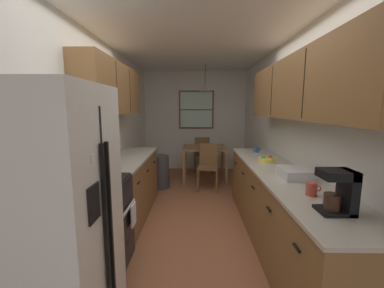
{
  "coord_description": "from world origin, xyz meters",
  "views": [
    {
      "loc": [
        0.01,
        -2.69,
        1.62
      ],
      "look_at": [
        -0.04,
        1.2,
        1.03
      ],
      "focal_mm": 22.49,
      "sensor_mm": 36.0,
      "label": 1
    }
  ],
  "objects_px": {
    "storage_canister": "(109,161)",
    "mug_spare": "(256,149)",
    "dining_chair_far": "(202,152)",
    "microwave_over_range": "(74,102)",
    "dining_chair_near": "(208,164)",
    "table_serving_bowl": "(208,146)",
    "stove_range": "(94,224)",
    "dining_table": "(205,152)",
    "mug_by_coffeemaker": "(312,189)",
    "trash_bin": "(160,172)",
    "fruit_bowl": "(267,160)",
    "refrigerator": "(53,218)",
    "dish_rack": "(295,173)",
    "coffee_maker": "(340,190)"
  },
  "relations": [
    {
      "from": "storage_canister",
      "to": "table_serving_bowl",
      "type": "xyz_separation_m",
      "value": [
        1.31,
        2.59,
        -0.23
      ]
    },
    {
      "from": "dining_chair_near",
      "to": "coffee_maker",
      "type": "relative_size",
      "value": 2.96
    },
    {
      "from": "stove_range",
      "to": "trash_bin",
      "type": "distance_m",
      "value": 2.52
    },
    {
      "from": "dining_table",
      "to": "stove_range",
      "type": "bearing_deg",
      "value": -111.36
    },
    {
      "from": "stove_range",
      "to": "dining_table",
      "type": "height_order",
      "value": "stove_range"
    },
    {
      "from": "coffee_maker",
      "to": "fruit_bowl",
      "type": "distance_m",
      "value": 1.56
    },
    {
      "from": "refrigerator",
      "to": "dish_rack",
      "type": "relative_size",
      "value": 5.21
    },
    {
      "from": "dining_chair_near",
      "to": "dish_rack",
      "type": "relative_size",
      "value": 2.65
    },
    {
      "from": "stove_range",
      "to": "storage_canister",
      "type": "bearing_deg",
      "value": 90.63
    },
    {
      "from": "refrigerator",
      "to": "fruit_bowl",
      "type": "relative_size",
      "value": 8.12
    },
    {
      "from": "dining_chair_near",
      "to": "microwave_over_range",
      "type": "bearing_deg",
      "value": -119.19
    },
    {
      "from": "trash_bin",
      "to": "table_serving_bowl",
      "type": "bearing_deg",
      "value": 30.68
    },
    {
      "from": "refrigerator",
      "to": "trash_bin",
      "type": "distance_m",
      "value": 3.28
    },
    {
      "from": "trash_bin",
      "to": "dining_table",
      "type": "bearing_deg",
      "value": 33.65
    },
    {
      "from": "stove_range",
      "to": "fruit_bowl",
      "type": "distance_m",
      "value": 2.21
    },
    {
      "from": "microwave_over_range",
      "to": "storage_canister",
      "type": "distance_m",
      "value": 0.84
    },
    {
      "from": "mug_by_coffeemaker",
      "to": "trash_bin",
      "type": "bearing_deg",
      "value": 120.89
    },
    {
      "from": "refrigerator",
      "to": "table_serving_bowl",
      "type": "height_order",
      "value": "refrigerator"
    },
    {
      "from": "dining_table",
      "to": "mug_by_coffeemaker",
      "type": "bearing_deg",
      "value": -77.54
    },
    {
      "from": "dining_chair_far",
      "to": "coffee_maker",
      "type": "relative_size",
      "value": 2.96
    },
    {
      "from": "microwave_over_range",
      "to": "dining_chair_near",
      "type": "xyz_separation_m",
      "value": [
        1.38,
        2.47,
        -1.17
      ]
    },
    {
      "from": "refrigerator",
      "to": "dining_chair_near",
      "type": "height_order",
      "value": "refrigerator"
    },
    {
      "from": "dining_table",
      "to": "refrigerator",
      "type": "bearing_deg",
      "value": -106.9
    },
    {
      "from": "stove_range",
      "to": "table_serving_bowl",
      "type": "distance_m",
      "value": 3.37
    },
    {
      "from": "trash_bin",
      "to": "mug_by_coffeemaker",
      "type": "relative_size",
      "value": 5.38
    },
    {
      "from": "storage_canister",
      "to": "mug_by_coffeemaker",
      "type": "distance_m",
      "value": 2.14
    },
    {
      "from": "microwave_over_range",
      "to": "storage_canister",
      "type": "relative_size",
      "value": 2.88
    },
    {
      "from": "dining_chair_far",
      "to": "microwave_over_range",
      "type": "bearing_deg",
      "value": -108.94
    },
    {
      "from": "stove_range",
      "to": "coffee_maker",
      "type": "relative_size",
      "value": 3.62
    },
    {
      "from": "mug_spare",
      "to": "storage_canister",
      "type": "bearing_deg",
      "value": -150.48
    },
    {
      "from": "storage_canister",
      "to": "mug_spare",
      "type": "relative_size",
      "value": 1.86
    },
    {
      "from": "microwave_over_range",
      "to": "coffee_maker",
      "type": "xyz_separation_m",
      "value": [
        2.12,
        -0.64,
        -0.61
      ]
    },
    {
      "from": "coffee_maker",
      "to": "mug_spare",
      "type": "bearing_deg",
      "value": 89.92
    },
    {
      "from": "microwave_over_range",
      "to": "mug_spare",
      "type": "relative_size",
      "value": 5.37
    },
    {
      "from": "microwave_over_range",
      "to": "trash_bin",
      "type": "xyz_separation_m",
      "value": [
        0.41,
        2.5,
        -1.34
      ]
    },
    {
      "from": "mug_by_coffeemaker",
      "to": "table_serving_bowl",
      "type": "distance_m",
      "value": 3.47
    },
    {
      "from": "storage_canister",
      "to": "dining_chair_far",
      "type": "bearing_deg",
      "value": 70.02
    },
    {
      "from": "microwave_over_range",
      "to": "trash_bin",
      "type": "height_order",
      "value": "microwave_over_range"
    },
    {
      "from": "trash_bin",
      "to": "fruit_bowl",
      "type": "xyz_separation_m",
      "value": [
        1.67,
        -1.58,
        0.6
      ]
    },
    {
      "from": "dining_chair_near",
      "to": "dish_rack",
      "type": "distance_m",
      "value": 2.44
    },
    {
      "from": "dining_chair_far",
      "to": "fruit_bowl",
      "type": "xyz_separation_m",
      "value": [
        0.79,
        -2.84,
        0.44
      ]
    },
    {
      "from": "dining_chair_near",
      "to": "storage_canister",
      "type": "relative_size",
      "value": 4.19
    },
    {
      "from": "coffee_maker",
      "to": "dish_rack",
      "type": "distance_m",
      "value": 0.84
    },
    {
      "from": "mug_by_coffeemaker",
      "to": "mug_spare",
      "type": "distance_m",
      "value": 1.95
    },
    {
      "from": "microwave_over_range",
      "to": "dining_chair_near",
      "type": "height_order",
      "value": "microwave_over_range"
    },
    {
      "from": "dining_chair_far",
      "to": "refrigerator",
      "type": "bearing_deg",
      "value": -104.08
    },
    {
      "from": "refrigerator",
      "to": "mug_spare",
      "type": "distance_m",
      "value": 3.07
    },
    {
      "from": "dining_table",
      "to": "mug_spare",
      "type": "xyz_separation_m",
      "value": [
        0.79,
        -1.47,
        0.31
      ]
    },
    {
      "from": "dining_table",
      "to": "table_serving_bowl",
      "type": "distance_m",
      "value": 0.16
    },
    {
      "from": "stove_range",
      "to": "dish_rack",
      "type": "bearing_deg",
      "value": 5.43
    }
  ]
}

